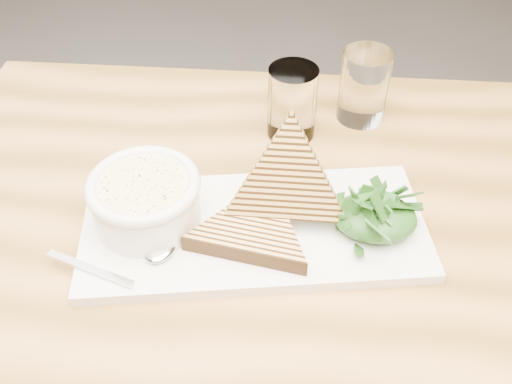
# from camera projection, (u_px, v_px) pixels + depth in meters

# --- Properties ---
(table_top) EXTENTS (1.11, 0.75, 0.04)m
(table_top) POSITION_uv_depth(u_px,v_px,m) (331.00, 252.00, 0.69)
(table_top) COLOR #B37C3D
(table_top) RESTS_ON ground
(table_leg_bl) EXTENTS (0.06, 0.06, 0.72)m
(table_leg_bl) POSITION_uv_depth(u_px,v_px,m) (82.00, 238.00, 1.21)
(table_leg_bl) COLOR #B37C3D
(table_leg_bl) RESTS_ON ground
(platter) EXTENTS (0.43, 0.25, 0.02)m
(platter) POSITION_uv_depth(u_px,v_px,m) (254.00, 229.00, 0.68)
(platter) COLOR white
(platter) RESTS_ON table_top
(soup_bowl) EXTENTS (0.12, 0.12, 0.05)m
(soup_bowl) POSITION_uv_depth(u_px,v_px,m) (147.00, 204.00, 0.66)
(soup_bowl) COLOR white
(soup_bowl) RESTS_ON platter
(soup) EXTENTS (0.11, 0.11, 0.01)m
(soup) POSITION_uv_depth(u_px,v_px,m) (143.00, 186.00, 0.64)
(soup) COLOR beige
(soup) RESTS_ON soup_bowl
(bowl_rim) EXTENTS (0.13, 0.13, 0.01)m
(bowl_rim) POSITION_uv_depth(u_px,v_px,m) (143.00, 184.00, 0.64)
(bowl_rim) COLOR white
(bowl_rim) RESTS_ON soup_bowl
(sandwich_flat) EXTENTS (0.19, 0.19, 0.02)m
(sandwich_flat) POSITION_uv_depth(u_px,v_px,m) (253.00, 230.00, 0.65)
(sandwich_flat) COLOR tan
(sandwich_flat) RESTS_ON platter
(sandwich_lean) EXTENTS (0.17, 0.15, 0.19)m
(sandwich_lean) POSITION_uv_depth(u_px,v_px,m) (288.00, 183.00, 0.65)
(sandwich_lean) COLOR tan
(sandwich_lean) RESTS_ON sandwich_flat
(salad_base) EXTENTS (0.10, 0.08, 0.04)m
(salad_base) POSITION_uv_depth(u_px,v_px,m) (375.00, 217.00, 0.66)
(salad_base) COLOR #113F0F
(salad_base) RESTS_ON platter
(arugula_pile) EXTENTS (0.11, 0.10, 0.05)m
(arugula_pile) POSITION_uv_depth(u_px,v_px,m) (376.00, 212.00, 0.65)
(arugula_pile) COLOR #326123
(arugula_pile) RESTS_ON platter
(spoon_bowl) EXTENTS (0.04, 0.05, 0.01)m
(spoon_bowl) POSITION_uv_depth(u_px,v_px,m) (160.00, 249.00, 0.64)
(spoon_bowl) COLOR silver
(spoon_bowl) RESTS_ON platter
(spoon_handle) EXTENTS (0.11, 0.04, 0.00)m
(spoon_handle) POSITION_uv_depth(u_px,v_px,m) (90.00, 268.00, 0.62)
(spoon_handle) COLOR silver
(spoon_handle) RESTS_ON platter
(glass_near) EXTENTS (0.07, 0.07, 0.10)m
(glass_near) POSITION_uv_depth(u_px,v_px,m) (292.00, 103.00, 0.79)
(glass_near) COLOR white
(glass_near) RESTS_ON table_top
(glass_far) EXTENTS (0.07, 0.07, 0.11)m
(glass_far) POSITION_uv_depth(u_px,v_px,m) (364.00, 86.00, 0.82)
(glass_far) COLOR white
(glass_far) RESTS_ON table_top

